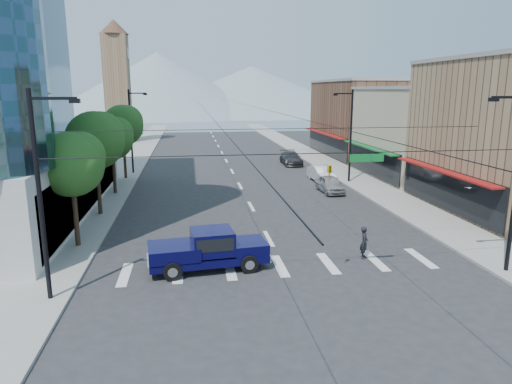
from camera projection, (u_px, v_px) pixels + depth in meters
ground at (290, 277)px, 22.21m from camera, size 160.00×160.00×0.00m
sidewalk_left at (133, 160)px, 59.13m from camera, size 4.00×120.00×0.15m
sidewalk_right at (312, 156)px, 62.51m from camera, size 4.00×120.00×0.15m
shop_mid at (429, 134)px, 47.22m from camera, size 12.00×14.00×9.00m
shop_far at (370, 119)px, 62.56m from camera, size 12.00×18.00×10.00m
clock_tower at (117, 80)px, 77.43m from camera, size 4.80×4.80×20.40m
mountain_left at (158, 84)px, 162.53m from camera, size 80.00×80.00×22.00m
mountain_right at (252, 90)px, 177.56m from camera, size 90.00×90.00×18.00m
tree_near at (74, 162)px, 25.45m from camera, size 3.65×3.64×6.71m
tree_midnear at (97, 138)px, 32.07m from camera, size 4.09×4.09×7.52m
tree_midfar at (113, 137)px, 38.97m from camera, size 3.65×3.64×6.71m
tree_far at (124, 124)px, 45.59m from camera, size 4.09×4.09×7.52m
signal_rig at (301, 188)px, 20.26m from camera, size 21.80×0.20×9.00m
lamp_pole_nw at (132, 128)px, 48.59m from camera, size 2.00×0.25×9.00m
lamp_pole_ne at (350, 132)px, 43.88m from camera, size 2.00×0.25×9.00m
pickup_truck at (208, 249)px, 23.05m from camera, size 6.25×2.87×2.05m
pedestrian at (364, 242)px, 24.59m from camera, size 0.63×0.76×1.78m
parked_car_near at (330, 184)px, 40.56m from camera, size 1.86×4.38×1.47m
parked_car_mid at (322, 174)px, 45.29m from camera, size 1.96×4.85×1.56m
parked_car_far at (291, 158)px, 55.72m from camera, size 2.30×5.43×1.56m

